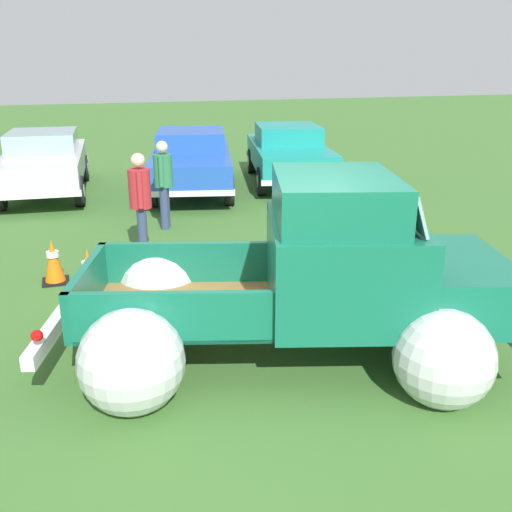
{
  "coord_description": "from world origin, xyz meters",
  "views": [
    {
      "loc": [
        -1.95,
        -5.09,
        2.96
      ],
      "look_at": [
        0.0,
        0.7,
        0.88
      ],
      "focal_mm": 40.21,
      "sensor_mm": 36.0,
      "label": 1
    }
  ],
  "objects_px": {
    "show_car_2": "(288,152)",
    "show_car_0": "(44,161)",
    "vintage_pickup_truck": "(315,287)",
    "show_car_1": "(192,159)",
    "lane_cone_1": "(89,272)",
    "spectator_1": "(164,179)",
    "spectator_2": "(140,199)",
    "lane_cone_0": "(53,261)"
  },
  "relations": [
    {
      "from": "show_car_1",
      "to": "lane_cone_1",
      "type": "height_order",
      "value": "show_car_1"
    },
    {
      "from": "vintage_pickup_truck",
      "to": "lane_cone_1",
      "type": "distance_m",
      "value": 3.32
    },
    {
      "from": "spectator_2",
      "to": "lane_cone_0",
      "type": "distance_m",
      "value": 1.66
    },
    {
      "from": "show_car_0",
      "to": "lane_cone_1",
      "type": "bearing_deg",
      "value": 9.73
    },
    {
      "from": "show_car_0",
      "to": "lane_cone_0",
      "type": "relative_size",
      "value": 7.32
    },
    {
      "from": "vintage_pickup_truck",
      "to": "lane_cone_0",
      "type": "relative_size",
      "value": 7.9
    },
    {
      "from": "spectator_1",
      "to": "spectator_2",
      "type": "xyz_separation_m",
      "value": [
        -0.63,
        -1.54,
        0.02
      ]
    },
    {
      "from": "show_car_0",
      "to": "lane_cone_1",
      "type": "height_order",
      "value": "show_car_0"
    },
    {
      "from": "show_car_2",
      "to": "lane_cone_0",
      "type": "xyz_separation_m",
      "value": [
        -5.71,
        -5.53,
        -0.47
      ]
    },
    {
      "from": "spectator_1",
      "to": "spectator_2",
      "type": "distance_m",
      "value": 1.66
    },
    {
      "from": "spectator_2",
      "to": "lane_cone_0",
      "type": "bearing_deg",
      "value": -144.6
    },
    {
      "from": "lane_cone_0",
      "to": "vintage_pickup_truck",
      "type": "bearing_deg",
      "value": -49.68
    },
    {
      "from": "vintage_pickup_truck",
      "to": "lane_cone_1",
      "type": "relative_size",
      "value": 7.9
    },
    {
      "from": "show_car_1",
      "to": "lane_cone_1",
      "type": "relative_size",
      "value": 7.65
    },
    {
      "from": "lane_cone_1",
      "to": "show_car_1",
      "type": "bearing_deg",
      "value": 65.12
    },
    {
      "from": "show_car_1",
      "to": "spectator_2",
      "type": "relative_size",
      "value": 2.93
    },
    {
      "from": "spectator_2",
      "to": "lane_cone_1",
      "type": "distance_m",
      "value": 1.72
    },
    {
      "from": "show_car_2",
      "to": "show_car_1",
      "type": "bearing_deg",
      "value": -69.97
    },
    {
      "from": "show_car_2",
      "to": "lane_cone_0",
      "type": "relative_size",
      "value": 7.59
    },
    {
      "from": "spectator_1",
      "to": "show_car_0",
      "type": "bearing_deg",
      "value": -41.83
    },
    {
      "from": "spectator_2",
      "to": "lane_cone_0",
      "type": "relative_size",
      "value": 2.61
    },
    {
      "from": "vintage_pickup_truck",
      "to": "show_car_1",
      "type": "xyz_separation_m",
      "value": [
        0.55,
        8.3,
        0.03
      ]
    },
    {
      "from": "show_car_1",
      "to": "show_car_2",
      "type": "xyz_separation_m",
      "value": [
        2.56,
        0.29,
        -0.0
      ]
    },
    {
      "from": "show_car_0",
      "to": "lane_cone_0",
      "type": "bearing_deg",
      "value": 6.02
    },
    {
      "from": "spectator_2",
      "to": "show_car_2",
      "type": "bearing_deg",
      "value": 54.04
    },
    {
      "from": "show_car_2",
      "to": "spectator_1",
      "type": "xyz_separation_m",
      "value": [
        -3.74,
        -3.25,
        0.13
      ]
    },
    {
      "from": "vintage_pickup_truck",
      "to": "spectator_2",
      "type": "bearing_deg",
      "value": 125.26
    },
    {
      "from": "vintage_pickup_truck",
      "to": "spectator_2",
      "type": "distance_m",
      "value": 4.01
    },
    {
      "from": "show_car_2",
      "to": "spectator_1",
      "type": "height_order",
      "value": "spectator_1"
    },
    {
      "from": "vintage_pickup_truck",
      "to": "spectator_1",
      "type": "distance_m",
      "value": 5.39
    },
    {
      "from": "show_car_2",
      "to": "show_car_0",
      "type": "bearing_deg",
      "value": -81.69
    },
    {
      "from": "spectator_1",
      "to": "lane_cone_1",
      "type": "distance_m",
      "value": 3.3
    },
    {
      "from": "vintage_pickup_truck",
      "to": "show_car_0",
      "type": "bearing_deg",
      "value": 123.78
    },
    {
      "from": "spectator_1",
      "to": "lane_cone_1",
      "type": "height_order",
      "value": "spectator_1"
    },
    {
      "from": "vintage_pickup_truck",
      "to": "spectator_1",
      "type": "height_order",
      "value": "vintage_pickup_truck"
    },
    {
      "from": "vintage_pickup_truck",
      "to": "show_car_0",
      "type": "distance_m",
      "value": 9.53
    },
    {
      "from": "show_car_1",
      "to": "lane_cone_0",
      "type": "xyz_separation_m",
      "value": [
        -3.15,
        -5.24,
        -0.47
      ]
    },
    {
      "from": "spectator_1",
      "to": "spectator_2",
      "type": "height_order",
      "value": "spectator_2"
    },
    {
      "from": "show_car_1",
      "to": "show_car_0",
      "type": "bearing_deg",
      "value": -90.28
    },
    {
      "from": "show_car_1",
      "to": "lane_cone_1",
      "type": "xyz_separation_m",
      "value": [
        -2.7,
        -5.82,
        -0.47
      ]
    },
    {
      "from": "spectator_2",
      "to": "vintage_pickup_truck",
      "type": "bearing_deg",
      "value": -65.4
    },
    {
      "from": "lane_cone_0",
      "to": "show_car_0",
      "type": "bearing_deg",
      "value": 91.39
    }
  ]
}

